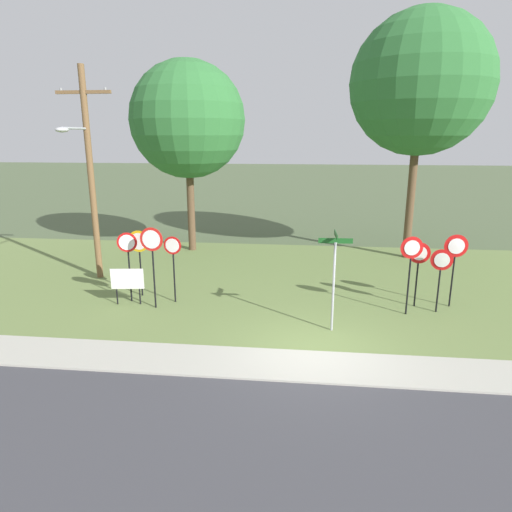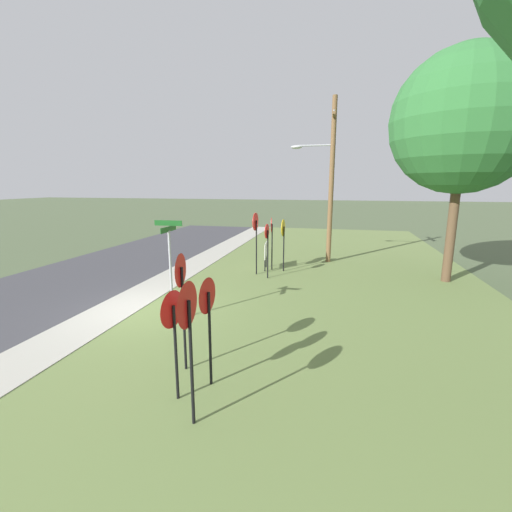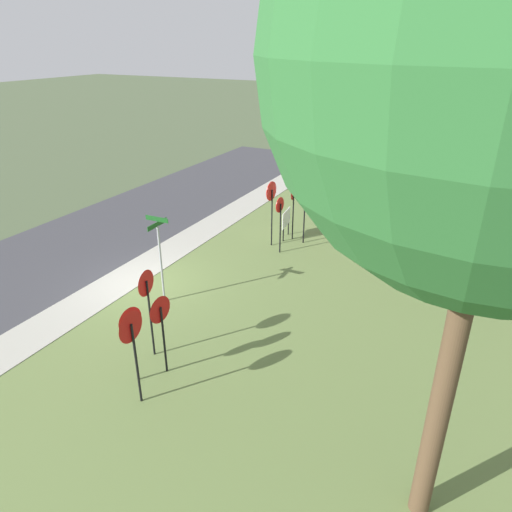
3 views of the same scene
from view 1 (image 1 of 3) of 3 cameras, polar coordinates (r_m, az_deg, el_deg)
ground_plane at (r=12.41m, az=7.12°, el=-11.97°), size 160.00×160.00×0.00m
road_asphalt at (r=8.41m, az=7.52°, el=-26.89°), size 44.00×6.40×0.01m
sidewalk_strip at (r=11.69m, az=7.17°, el=-13.61°), size 44.00×1.60×0.06m
grass_median at (r=17.97m, az=6.92°, el=-3.22°), size 44.00×12.00×0.04m
stop_sign_near_left at (r=14.93m, az=-12.95°, el=0.79°), size 0.77×0.11×2.73m
stop_sign_near_right at (r=15.42m, az=-10.40°, el=0.02°), size 0.61×0.11×2.31m
stop_sign_far_left at (r=15.80m, az=-15.82°, el=0.46°), size 0.66×0.15×2.43m
stop_sign_far_center at (r=16.26m, az=-14.50°, el=0.89°), size 0.76×0.11×2.38m
yield_sign_near_left at (r=14.83m, az=18.93°, el=-0.12°), size 0.71×0.12×2.56m
yield_sign_near_right at (r=15.69m, az=19.79°, el=-0.43°), size 0.71×0.12×2.20m
yield_sign_far_left at (r=15.45m, az=22.26°, el=-1.21°), size 0.68×0.14×2.10m
yield_sign_far_right at (r=16.07m, az=23.81°, el=0.31°), size 0.76×0.10×2.47m
street_name_post at (r=13.10m, az=9.79°, el=-2.14°), size 0.96×0.82×2.95m
utility_pole at (r=18.52m, az=-20.34°, el=10.36°), size 2.10×2.17×8.04m
notice_board at (r=15.81m, az=-15.88°, el=-3.01°), size 1.09×0.17×1.25m
oak_tree_left at (r=22.29m, az=-8.58°, el=16.55°), size 5.40×5.40×8.94m
oak_tree_right at (r=21.88m, az=20.03°, el=19.65°), size 6.06×6.06×10.71m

